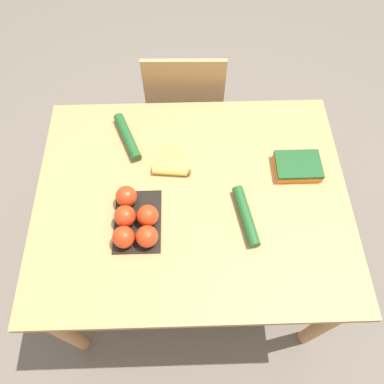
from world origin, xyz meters
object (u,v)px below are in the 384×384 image
Objects in this scene: carrot_bag at (298,166)px; chair at (185,106)px; tomato_pack at (134,220)px; cucumber_near at (127,137)px; banana_bunch at (174,165)px; cucumber_far at (246,216)px.

chair is at bearing 126.65° from carrot_bag.
chair is at bearing 76.68° from tomato_pack.
chair reaches higher than cucumber_near.
banana_bunch is at bearing 86.12° from chair.
tomato_pack reaches higher than banana_bunch.
cucumber_near is 0.98× the size of cucumber_far.
cucumber_far is at bearing -39.67° from cucumber_near.
carrot_bag is (0.45, -0.61, 0.29)m from chair.
chair is 0.90m from cucumber_far.
chair is 5.72× the size of banana_bunch.
carrot_bag is at bearing 128.02° from chair.
cucumber_near is at bearing 166.25° from carrot_bag.
carrot_bag reaches higher than banana_bunch.
chair is 0.58m from cucumber_near.
carrot_bag is at bearing -2.91° from banana_bunch.
tomato_pack is (-0.15, -0.26, 0.03)m from banana_bunch.
cucumber_far is at bearing 106.19° from chair.
tomato_pack is (-0.20, -0.84, 0.31)m from chair.
chair is 0.65m from banana_bunch.
chair is at bearing 59.95° from cucumber_near.
chair is 0.81m from carrot_bag.
tomato_pack is 1.04× the size of cucumber_far.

